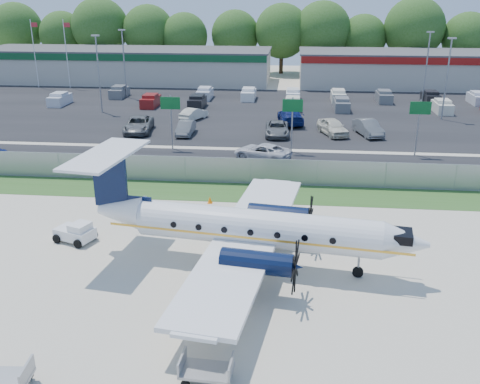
# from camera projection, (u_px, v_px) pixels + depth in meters

# --- Properties ---
(ground) EXTENTS (170.00, 170.00, 0.00)m
(ground) POSITION_uv_depth(u_px,v_px,m) (229.00, 274.00, 27.58)
(ground) COLOR beige
(ground) RESTS_ON ground
(grass_verge) EXTENTS (170.00, 4.00, 0.02)m
(grass_verge) POSITION_uv_depth(u_px,v_px,m) (248.00, 193.00, 38.76)
(grass_verge) COLOR #2D561E
(grass_verge) RESTS_ON ground
(access_road) EXTENTS (170.00, 8.00, 0.02)m
(access_road) POSITION_uv_depth(u_px,v_px,m) (255.00, 164.00, 45.29)
(access_road) COLOR black
(access_road) RESTS_ON ground
(parking_lot) EXTENTS (170.00, 32.00, 0.02)m
(parking_lot) POSITION_uv_depth(u_px,v_px,m) (268.00, 112.00, 64.86)
(parking_lot) COLOR black
(parking_lot) RESTS_ON ground
(perimeter_fence) EXTENTS (120.00, 0.06, 1.99)m
(perimeter_fence) POSITION_uv_depth(u_px,v_px,m) (250.00, 171.00, 40.28)
(perimeter_fence) COLOR gray
(perimeter_fence) RESTS_ON ground
(building_west) EXTENTS (46.40, 12.40, 5.24)m
(building_west) POSITION_uv_depth(u_px,v_px,m) (127.00, 65.00, 86.66)
(building_west) COLOR #B8B2A6
(building_west) RESTS_ON ground
(building_east) EXTENTS (44.40, 12.40, 5.24)m
(building_east) POSITION_uv_depth(u_px,v_px,m) (444.00, 69.00, 82.03)
(building_east) COLOR #B8B2A6
(building_east) RESTS_ON ground
(sign_left) EXTENTS (1.80, 0.26, 5.00)m
(sign_left) POSITION_uv_depth(u_px,v_px,m) (171.00, 111.00, 48.41)
(sign_left) COLOR gray
(sign_left) RESTS_ON ground
(sign_mid) EXTENTS (1.80, 0.26, 5.00)m
(sign_mid) POSITION_uv_depth(u_px,v_px,m) (292.00, 113.00, 47.39)
(sign_mid) COLOR gray
(sign_mid) RESTS_ON ground
(sign_right) EXTENTS (1.80, 0.26, 5.00)m
(sign_right) POSITION_uv_depth(u_px,v_px,m) (419.00, 116.00, 46.37)
(sign_right) COLOR gray
(sign_right) RESTS_ON ground
(flagpole_west) EXTENTS (1.06, 0.12, 10.00)m
(flagpole_west) POSITION_uv_depth(u_px,v_px,m) (34.00, 49.00, 80.20)
(flagpole_west) COLOR silver
(flagpole_west) RESTS_ON ground
(flagpole_east) EXTENTS (1.06, 0.12, 10.00)m
(flagpole_east) POSITION_uv_depth(u_px,v_px,m) (67.00, 50.00, 79.74)
(flagpole_east) COLOR silver
(flagpole_east) RESTS_ON ground
(light_pole_nw) EXTENTS (0.90, 0.35, 9.09)m
(light_pole_nw) POSITION_uv_depth(u_px,v_px,m) (98.00, 69.00, 63.02)
(light_pole_nw) COLOR gray
(light_pole_nw) RESTS_ON ground
(light_pole_ne) EXTENTS (0.90, 0.35, 9.09)m
(light_pole_ne) POSITION_uv_depth(u_px,v_px,m) (447.00, 73.00, 59.32)
(light_pole_ne) COLOR gray
(light_pole_ne) RESTS_ON ground
(light_pole_sw) EXTENTS (0.90, 0.35, 9.09)m
(light_pole_sw) POSITION_uv_depth(u_px,v_px,m) (124.00, 59.00, 72.35)
(light_pole_sw) COLOR gray
(light_pole_sw) RESTS_ON ground
(light_pole_se) EXTENTS (0.90, 0.35, 9.09)m
(light_pole_se) POSITION_uv_depth(u_px,v_px,m) (427.00, 62.00, 68.64)
(light_pole_se) COLOR gray
(light_pole_se) RESTS_ON ground
(tree_line) EXTENTS (112.00, 6.00, 14.00)m
(tree_line) POSITION_uv_depth(u_px,v_px,m) (277.00, 73.00, 96.56)
(tree_line) COLOR #275017
(tree_line) RESTS_ON ground
(aircraft) EXTENTS (18.41, 18.09, 5.64)m
(aircraft) POSITION_uv_depth(u_px,v_px,m) (250.00, 227.00, 27.79)
(aircraft) COLOR silver
(aircraft) RESTS_ON ground
(pushback_tug) EXTENTS (2.49, 2.16, 1.18)m
(pushback_tug) POSITION_uv_depth(u_px,v_px,m) (76.00, 232.00, 31.06)
(pushback_tug) COLOR silver
(pushback_tug) RESTS_ON ground
(baggage_cart_near) EXTENTS (2.02, 1.29, 1.03)m
(baggage_cart_near) POSITION_uv_depth(u_px,v_px,m) (207.00, 370.00, 19.84)
(baggage_cart_near) COLOR gray
(baggage_cart_near) RESTS_ON ground
(baggage_cart_far) EXTENTS (2.24, 1.46, 1.13)m
(baggage_cart_far) POSITION_uv_depth(u_px,v_px,m) (0.00, 378.00, 19.35)
(baggage_cart_far) COLOR gray
(baggage_cart_far) RESTS_ON ground
(cone_starboard_wing) EXTENTS (0.34, 0.34, 0.48)m
(cone_starboard_wing) POSITION_uv_depth(u_px,v_px,m) (210.00, 200.00, 36.82)
(cone_starboard_wing) COLOR orange
(cone_starboard_wing) RESTS_ON ground
(road_car_mid) EXTENTS (5.55, 4.15, 1.40)m
(road_car_mid) POSITION_uv_depth(u_px,v_px,m) (262.00, 159.00, 46.54)
(road_car_mid) COLOR silver
(road_car_mid) RESTS_ON ground
(parked_car_a) EXTENTS (3.32, 6.01, 1.59)m
(parked_car_a) POSITION_uv_depth(u_px,v_px,m) (139.00, 132.00, 55.69)
(parked_car_a) COLOR #595B5E
(parked_car_a) RESTS_ON ground
(parked_car_b) EXTENTS (1.48, 4.19, 1.38)m
(parked_car_b) POSITION_uv_depth(u_px,v_px,m) (186.00, 135.00, 54.68)
(parked_car_b) COLOR #595B5E
(parked_car_b) RESTS_ON ground
(parked_car_c) EXTENTS (2.54, 5.17, 1.41)m
(parked_car_c) POSITION_uv_depth(u_px,v_px,m) (277.00, 136.00, 54.33)
(parked_car_c) COLOR #595B5E
(parked_car_c) RESTS_ON ground
(parked_car_d) EXTENTS (3.46, 5.21, 1.65)m
(parked_car_d) POSITION_uv_depth(u_px,v_px,m) (332.00, 135.00, 54.64)
(parked_car_d) COLOR beige
(parked_car_d) RESTS_ON ground
(parked_car_e) EXTENTS (2.91, 5.11, 1.59)m
(parked_car_e) POSITION_uv_depth(u_px,v_px,m) (368.00, 135.00, 54.44)
(parked_car_e) COLOR #595B5E
(parked_car_e) RESTS_ON ground
(parked_car_f) EXTENTS (2.92, 4.31, 1.34)m
(parked_car_f) POSITION_uv_depth(u_px,v_px,m) (194.00, 120.00, 61.22)
(parked_car_f) COLOR beige
(parked_car_f) RESTS_ON ground
(parked_car_g) EXTENTS (3.26, 6.18, 1.71)m
(parked_car_g) POSITION_uv_depth(u_px,v_px,m) (290.00, 123.00, 59.36)
(parked_car_g) COLOR navy
(parked_car_g) RESTS_ON ground
(far_parking_rows) EXTENTS (56.00, 10.00, 1.60)m
(far_parking_rows) POSITION_uv_depth(u_px,v_px,m) (270.00, 104.00, 69.53)
(far_parking_rows) COLOR gray
(far_parking_rows) RESTS_ON ground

